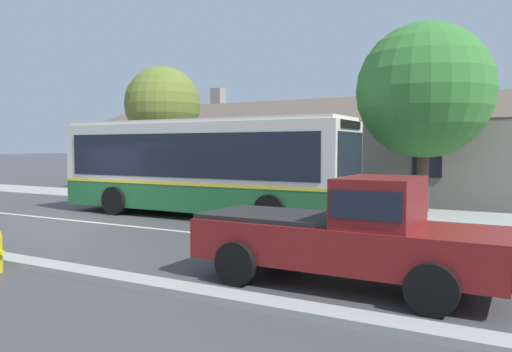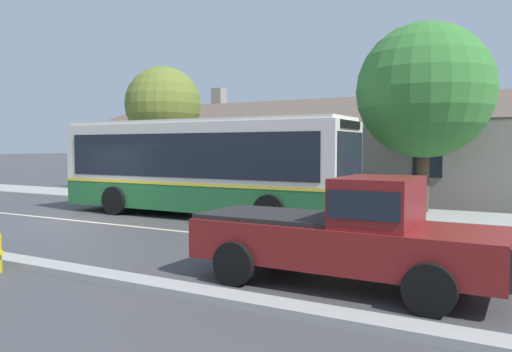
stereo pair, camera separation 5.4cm
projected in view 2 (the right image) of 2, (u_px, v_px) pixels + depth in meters
ground_plane at (80, 221)px, 16.02m from camera, size 300.00×300.00×0.00m
sidewalk_far at (192, 201)px, 21.25m from camera, size 60.00×3.00×0.15m
lane_divider_stripe at (80, 221)px, 16.02m from camera, size 60.00×0.16×0.01m
community_building at (300, 158)px, 27.13m from camera, size 22.13×9.86×5.98m
transit_bus at (203, 165)px, 17.10m from camera, size 10.55×2.82×3.29m
pickup_truck_maroon at (350, 233)px, 8.50m from camera, size 5.27×2.13×1.88m
bench_by_building at (91, 185)px, 23.97m from camera, size 1.56×0.51×0.94m
street_tree_primary at (426, 94)px, 16.99m from camera, size 4.61×4.61×6.61m
street_tree_secondary at (163, 107)px, 22.48m from camera, size 3.40×3.40×5.99m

